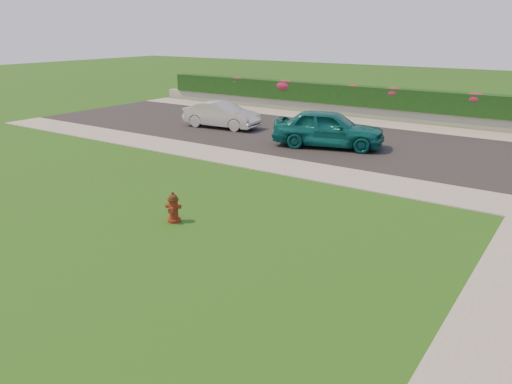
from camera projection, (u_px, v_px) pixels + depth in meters
The scene contains 14 objects.
ground at pixel (117, 274), 10.18m from camera, with size 120.00×120.00×0.00m, color black.
street_far at pixel (276, 132), 23.82m from camera, with size 26.00×8.00×0.04m, color black.
sidewalk_far at pixel (190, 150), 20.44m from camera, with size 24.00×2.00×0.04m, color gray.
sidewalk_beyond at pixel (393, 125), 25.59m from camera, with size 34.00×2.00×0.04m, color gray.
retaining_wall at pixel (404, 116), 26.68m from camera, with size 34.00×0.40×0.60m, color gray.
hedge at pixel (406, 99), 26.49m from camera, with size 32.00×0.90×1.10m, color black.
fire_hydrant at pixel (173, 208), 12.81m from camera, with size 0.42×0.40×0.80m.
sedan_teal at pixel (329, 128), 20.65m from camera, with size 1.83×4.56×1.55m, color #0B5555.
sedan_silver at pixel (222, 115), 24.67m from camera, with size 1.36×3.89×1.28m, color #B3B7BC.
flower_clump_a at pixel (237, 81), 32.25m from camera, with size 1.11×0.71×0.56m, color #AA1D53.
flower_clump_b at pixel (285, 86), 30.32m from camera, with size 1.39×0.90×0.70m, color #AA1D53.
flower_clump_c at pixel (353, 89), 27.92m from camera, with size 1.04×0.67×0.52m, color #AA1D53.
flower_clump_d at pixel (394, 93), 26.65m from camera, with size 1.17×0.75×0.59m, color #AA1D53.
flower_clump_e at pixel (475, 99), 24.46m from camera, with size 1.19×0.76×0.59m, color #AA1D53.
Camera 1 is at (7.51, -5.93, 4.79)m, focal length 35.00 mm.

